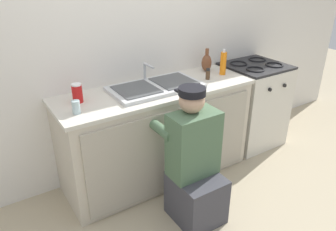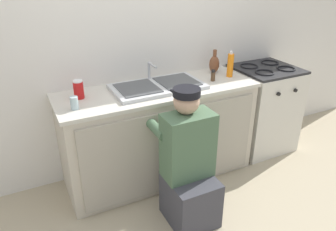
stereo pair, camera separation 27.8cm
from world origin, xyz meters
name	(u,v)px [view 1 (the left image)]	position (x,y,z in m)	size (l,w,h in m)	color
ground_plane	(174,190)	(0.00, 0.00, 0.00)	(12.00, 12.00, 0.00)	tan
back_wall	(135,41)	(0.00, 0.65, 1.25)	(6.00, 0.10, 2.50)	silver
counter_cabinet	(157,136)	(0.00, 0.29, 0.43)	(1.75, 0.62, 0.87)	beige
countertop	(156,90)	(0.00, 0.30, 0.88)	(1.79, 0.62, 0.03)	beige
sink_double_basin	(155,86)	(0.00, 0.30, 0.92)	(0.80, 0.44, 0.19)	silver
stove_range	(251,104)	(1.24, 0.30, 0.46)	(0.62, 0.62, 0.93)	silver
plumber_person	(194,168)	(-0.04, -0.34, 0.46)	(0.42, 0.61, 1.10)	#3F3F47
water_glass	(76,107)	(-0.74, 0.18, 0.95)	(0.06, 0.06, 0.10)	#ADC6CC
soda_cup_red	(77,93)	(-0.67, 0.38, 0.97)	(0.08, 0.08, 0.15)	red
soap_bottle_orange	(223,63)	(0.75, 0.28, 1.01)	(0.06, 0.06, 0.25)	orange
vase_decorative	(207,62)	(0.68, 0.45, 0.99)	(0.10, 0.10, 0.23)	brown
spice_bottle_pepper	(208,74)	(0.54, 0.25, 0.95)	(0.04, 0.04, 0.10)	#513823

